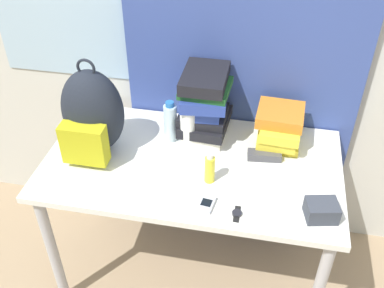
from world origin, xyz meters
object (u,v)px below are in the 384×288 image
backpack (92,114)px  book_stack_left (205,105)px  book_stack_center (280,127)px  sunscreen_bottle (210,169)px  camera_pouch (322,210)px  wristwatch (237,214)px  cell_phone (206,204)px  water_bottle (170,122)px  sports_bottle (188,126)px  sunglasses_case (264,155)px

backpack → book_stack_left: (0.46, 0.21, -0.03)m
book_stack_center → sunscreen_bottle: book_stack_center is taller
camera_pouch → wristwatch: bearing=-171.1°
book_stack_left → cell_phone: book_stack_left is taller
wristwatch → book_stack_center: bearing=74.9°
water_bottle → sports_bottle: bearing=-14.4°
sports_bottle → sunscreen_bottle: sports_bottle is taller
backpack → sunglasses_case: backpack is taller
book_stack_center → water_bottle: bearing=-171.6°
backpack → sunscreen_bottle: backpack is taller
cell_phone → wristwatch: bearing=-11.1°
book_stack_left → wristwatch: book_stack_left is taller
cell_phone → wristwatch: size_ratio=1.14×
wristwatch → water_bottle: bearing=130.7°
book_stack_center → wristwatch: size_ratio=3.27×
sunglasses_case → wristwatch: size_ratio=1.83×
wristwatch → backpack: bearing=157.3°
water_bottle → camera_pouch: (0.68, -0.37, -0.06)m
book_stack_center → water_bottle: size_ratio=1.33×
sunglasses_case → book_stack_center: bearing=67.9°
book_stack_left → camera_pouch: 0.71m
backpack → sports_bottle: size_ratio=2.00×
wristwatch → camera_pouch: bearing=8.9°
water_bottle → sunglasses_case: size_ratio=1.35×
cell_phone → camera_pouch: camera_pouch is taller
cell_phone → sports_bottle: bearing=111.8°
backpack → water_bottle: backpack is taller
book_stack_center → sports_bottle: size_ratio=1.22×
backpack → wristwatch: backpack is taller
book_stack_left → wristwatch: size_ratio=3.91×
book_stack_center → wristwatch: (-0.13, -0.50, -0.09)m
sunglasses_case → water_bottle: bearing=172.5°
book_stack_center → sports_bottle: sports_bottle is taller
book_stack_left → cell_phone: bearing=-79.0°
book_stack_left → camera_pouch: book_stack_left is taller
sunglasses_case → camera_pouch: camera_pouch is taller
water_bottle → cell_phone: water_bottle is taller
backpack → book_stack_left: backpack is taller
sunscreen_bottle → camera_pouch: 0.47m
book_stack_left → backpack: bearing=-155.4°
cell_phone → camera_pouch: bearing=3.2°
water_bottle → sports_bottle: (0.09, -0.02, 0.01)m
wristwatch → sunscreen_bottle: bearing=128.6°
water_bottle → sunglasses_case: bearing=-7.5°
backpack → camera_pouch: (1.00, -0.24, -0.16)m
camera_pouch → sports_bottle: bearing=149.5°
sports_bottle → book_stack_left: bearing=59.2°
book_stack_center → sunscreen_bottle: size_ratio=1.90×
water_bottle → wristwatch: bearing=-49.3°
backpack → sunglasses_case: (0.76, 0.08, -0.17)m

